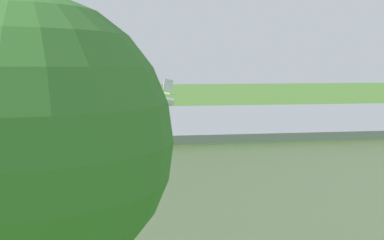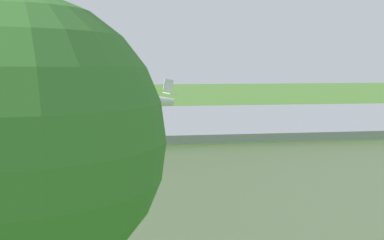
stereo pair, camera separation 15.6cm
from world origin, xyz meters
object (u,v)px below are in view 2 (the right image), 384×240
Objects in this scene: car_black at (82,168)px; person_at_fence_line at (84,156)px; biplane at (144,98)px; person_by_parked_cars at (165,155)px; person_watching_takeoff at (238,152)px; tree_at_field_edge at (21,144)px; windsock at (122,87)px; hangar at (352,165)px.

person_at_fence_line is (0.02, -4.90, 0.02)m from car_black.
biplane reaches higher than person_by_parked_cars.
person_watching_takeoff is 36.51m from tree_at_field_edge.
person_at_fence_line is 30.19m from windsock.
person_watching_takeoff is (1.79, -17.16, -2.34)m from hangar.
biplane is at bearing -52.61° from person_watching_takeoff.
person_by_parked_cars is at bearing 5.28° from person_watching_takeoff.
person_at_fence_line is at bearing -89.96° from tree_at_field_edge.
biplane is 16.70m from car_black.
hangar is 3.20× the size of tree_at_field_edge.
tree_at_field_edge is at bearing 77.19° from person_by_parked_cars.
biplane is at bearing -98.59° from tree_at_field_edge.
person_by_parked_cars is 33.60m from tree_at_field_edge.
person_watching_takeoff is (-7.27, -0.67, -0.12)m from person_by_parked_cars.
tree_at_field_edge reaches higher than person_watching_takeoff.
hangar is 21.04m from car_black.
person_watching_takeoff is 0.15× the size of tree_at_field_edge.
car_black is at bearing 81.59° from windsock.
hangar reaches higher than person_at_fence_line.
biplane is 14.05m from person_watching_takeoff.
biplane is 19.63m from windsock.
person_by_parked_cars is at bearing -61.21° from hangar.
tree_at_field_edge is (16.36, 15.64, 4.39)m from hangar.
hangar is at bearing 132.41° from person_at_fence_line.
person_watching_takeoff is (-8.04, 10.51, -4.73)m from biplane.
tree_at_field_edge reaches higher than hangar.
tree_at_field_edge is (7.30, 32.12, 6.61)m from person_by_parked_cars.
tree_at_field_edge reaches higher than person_by_parked_cars.
tree_at_field_edge is at bearing 85.40° from windsock.
hangar reaches higher than person_watching_takeoff.
biplane is 1.82× the size of car_black.
windsock is (-5.06, -62.88, -1.50)m from tree_at_field_edge.
person_at_fence_line is 1.08× the size of person_watching_takeoff.
tree_at_field_edge is at bearing 43.71° from hangar.
car_black is 34.96m from windsock.
windsock reaches higher than hangar.
hangar is 23.06m from tree_at_field_edge.
hangar is 21.03× the size of person_watching_takeoff.
biplane is at bearing -70.46° from hangar.
biplane reaches higher than windsock.
hangar is at bearing 103.46° from windsock.
person_by_parked_cars reaches higher than person_at_fence_line.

